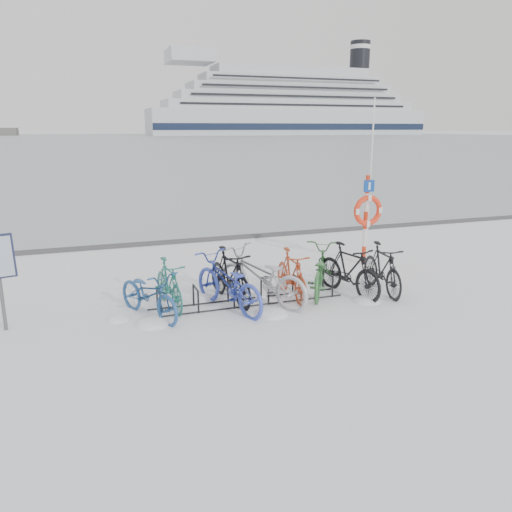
{
  "coord_description": "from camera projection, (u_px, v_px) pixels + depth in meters",
  "views": [
    {
      "loc": [
        -3.01,
        -9.12,
        3.46
      ],
      "look_at": [
        0.38,
        0.6,
        0.81
      ],
      "focal_mm": 35.0,
      "sensor_mm": 36.0,
      "label": 1
    }
  ],
  "objects": [
    {
      "name": "quay_edge",
      "position": [
        189.0,
        241.0,
        15.54
      ],
      "size": [
        400.0,
        0.25,
        0.1
      ],
      "primitive_type": "cube",
      "color": "#3F3F42",
      "rests_on": "ground"
    },
    {
      "name": "bike_8",
      "position": [
        382.0,
        267.0,
        10.77
      ],
      "size": [
        0.74,
        1.87,
        1.09
      ],
      "primitive_type": "imported",
      "rotation": [
        0.0,
        0.0,
        -0.13
      ],
      "color": "black",
      "rests_on": "ground"
    },
    {
      "name": "bike_3",
      "position": [
        230.0,
        274.0,
        10.18
      ],
      "size": [
        0.82,
        1.93,
        1.12
      ],
      "primitive_type": "imported",
      "rotation": [
        0.0,
        0.0,
        0.16
      ],
      "color": "black",
      "rests_on": "ground"
    },
    {
      "name": "snow_drifts",
      "position": [
        254.0,
        307.0,
        9.91
      ],
      "size": [
        6.17,
        1.91,
        0.22
      ],
      "color": "white",
      "rests_on": "ground"
    },
    {
      "name": "bike_5",
      "position": [
        292.0,
        273.0,
        10.4
      ],
      "size": [
        0.57,
        1.76,
        1.04
      ],
      "primitive_type": "imported",
      "rotation": [
        0.0,
        0.0,
        -0.05
      ],
      "color": "#A73A1C",
      "rests_on": "ground"
    },
    {
      "name": "bike_0",
      "position": [
        149.0,
        292.0,
        9.34
      ],
      "size": [
        1.37,
        1.92,
        0.96
      ],
      "primitive_type": "imported",
      "rotation": [
        0.0,
        0.0,
        0.45
      ],
      "color": "navy",
      "rests_on": "ground"
    },
    {
      "name": "bike_1",
      "position": [
        169.0,
        283.0,
        9.86
      ],
      "size": [
        0.67,
        1.69,
        0.99
      ],
      "primitive_type": "imported",
      "rotation": [
        0.0,
        0.0,
        0.13
      ],
      "color": "#20685D",
      "rests_on": "ground"
    },
    {
      "name": "bike_2",
      "position": [
        228.0,
        281.0,
        9.73
      ],
      "size": [
        1.41,
        2.25,
        1.11
      ],
      "primitive_type": "imported",
      "rotation": [
        0.0,
        0.0,
        3.48
      ],
      "color": "#3649B7",
      "rests_on": "ground"
    },
    {
      "name": "bike_6",
      "position": [
        320.0,
        269.0,
        10.72
      ],
      "size": [
        1.63,
        2.08,
        1.05
      ],
      "primitive_type": "imported",
      "rotation": [
        0.0,
        0.0,
        2.6
      ],
      "color": "#316D36",
      "rests_on": "ground"
    },
    {
      "name": "cruise_ferry",
      "position": [
        289.0,
        109.0,
        248.07
      ],
      "size": [
        140.31,
        26.46,
        46.1
      ],
      "color": "silver",
      "rests_on": "ground"
    },
    {
      "name": "ground",
      "position": [
        248.0,
        303.0,
        10.16
      ],
      "size": [
        900.0,
        900.0,
        0.0
      ],
      "primitive_type": "plane",
      "color": "white",
      "rests_on": "ground"
    },
    {
      "name": "bike_rack",
      "position": [
        248.0,
        295.0,
        10.11
      ],
      "size": [
        4.0,
        0.48,
        0.46
      ],
      "color": "black",
      "rests_on": "ground"
    },
    {
      "name": "lifebuoy_station",
      "position": [
        368.0,
        211.0,
        12.76
      ],
      "size": [
        0.81,
        0.23,
        4.18
      ],
      "color": "red",
      "rests_on": "ground"
    },
    {
      "name": "ice_sheet",
      "position": [
        88.0,
        140.0,
        151.9
      ],
      "size": [
        400.0,
        298.0,
        0.02
      ],
      "primitive_type": "cube",
      "color": "#929DA5",
      "rests_on": "ground"
    },
    {
      "name": "bike_4",
      "position": [
        261.0,
        275.0,
        10.01
      ],
      "size": [
        1.84,
        2.32,
        1.18
      ],
      "primitive_type": "imported",
      "rotation": [
        0.0,
        0.0,
        3.69
      ],
      "color": "#A7A8AF",
      "rests_on": "ground"
    },
    {
      "name": "bike_7",
      "position": [
        349.0,
        269.0,
        10.57
      ],
      "size": [
        0.95,
        1.96,
        1.13
      ],
      "primitive_type": "imported",
      "rotation": [
        0.0,
        0.0,
        0.23
      ],
      "color": "black",
      "rests_on": "ground"
    }
  ]
}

